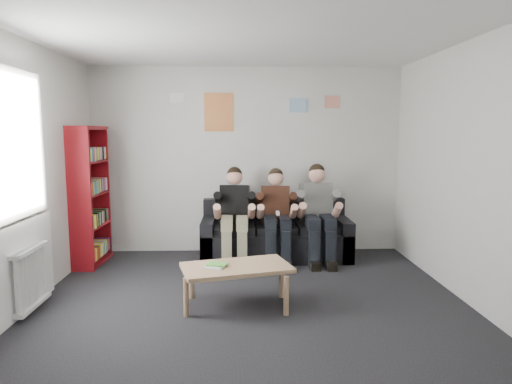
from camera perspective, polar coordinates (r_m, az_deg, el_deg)
room_shell at (r=4.22m, az=-0.70°, el=1.87°), size 5.00×5.00×5.00m
sofa at (r=6.50m, az=2.43°, el=-5.66°), size 2.06×0.84×0.80m
bookshelf at (r=6.46m, az=-19.91°, el=-0.44°), size 0.28×0.83×1.84m
coffee_table at (r=4.67m, az=-2.46°, el=-9.77°), size 1.07×0.59×0.43m
game_cases at (r=4.63m, az=-5.03°, el=-9.12°), size 0.21×0.17×0.03m
person_left at (r=6.22m, az=-2.70°, el=-2.96°), size 0.40×0.86×1.29m
person_middle at (r=6.24m, az=2.59°, el=-2.99°), size 0.39×0.84×1.27m
person_right at (r=6.30m, az=7.80°, el=-2.74°), size 0.42×0.90×1.33m
radiator at (r=5.06m, az=-26.27°, el=-9.54°), size 0.10×0.64×0.60m
window at (r=4.94m, az=-27.51°, el=-1.91°), size 0.05×1.30×2.36m
poster_large at (r=6.70m, az=-4.67°, el=9.92°), size 0.42×0.01×0.55m
poster_blue at (r=6.75m, az=5.29°, el=10.75°), size 0.25×0.01×0.20m
poster_pink at (r=6.83m, az=9.54°, el=11.06°), size 0.22×0.01×0.18m
poster_sign at (r=6.76m, az=-9.88°, el=11.51°), size 0.20×0.01×0.14m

